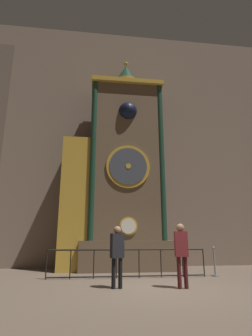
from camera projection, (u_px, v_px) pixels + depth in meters
name	position (u px, v px, depth m)	size (l,w,h in m)	color
ground_plane	(160.00, 289.00, 6.83)	(28.00, 28.00, 0.00)	brown
cathedral_back_wall	(129.00, 139.00, 13.35)	(24.00, 0.32, 12.24)	#7A6656
clock_tower	(119.00, 173.00, 11.51)	(4.63, 1.84, 9.70)	brown
railing_fence	(128.00, 261.00, 8.69)	(5.29, 0.05, 0.92)	black
visitor_near	(117.00, 250.00, 7.09)	(0.39, 0.30, 1.60)	black
visitor_far	(181.00, 249.00, 7.10)	(0.37, 0.26, 1.67)	#461518
stanchion_post	(215.00, 266.00, 9.07)	(0.28, 0.28, 0.98)	gray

